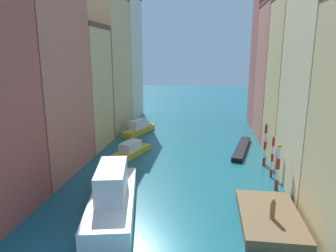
{
  "coord_description": "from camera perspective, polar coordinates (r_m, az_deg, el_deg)",
  "views": [
    {
      "loc": [
        3.11,
        -17.15,
        12.11
      ],
      "look_at": [
        -2.79,
        27.38,
        1.5
      ],
      "focal_mm": 32.93,
      "sensor_mm": 36.0,
      "label": 1
    }
  ],
  "objects": [
    {
      "name": "motorboat_0",
      "position": [
        47.94,
        -5.49,
        -0.44
      ],
      "size": [
        4.07,
        7.26,
        2.12
      ],
      "color": "gold",
      "rests_on": "ground"
    },
    {
      "name": "building_left_2",
      "position": [
        41.66,
        -16.13,
        6.91
      ],
      "size": [
        6.65,
        7.72,
        15.68
      ],
      "color": "#DBB77A",
      "rests_on": "ground"
    },
    {
      "name": "building_left_3",
      "position": [
        50.21,
        -12.02,
        11.19
      ],
      "size": [
        6.65,
        10.28,
        21.02
      ],
      "color": "#DBB77A",
      "rests_on": "ground"
    },
    {
      "name": "gondola_black",
      "position": [
        40.64,
        13.5,
        -4.03
      ],
      "size": [
        3.32,
        9.92,
        0.53
      ],
      "color": "black",
      "rests_on": "ground"
    },
    {
      "name": "motorboat_1",
      "position": [
        37.91,
        -6.94,
        -4.47
      ],
      "size": [
        3.95,
        6.79,
        1.68
      ],
      "color": "gold",
      "rests_on": "ground"
    },
    {
      "name": "building_left_4",
      "position": [
        59.71,
        -8.82,
        12.22
      ],
      "size": [
        6.65,
        9.33,
        22.29
      ],
      "color": "beige",
      "rests_on": "ground"
    },
    {
      "name": "building_right_2",
      "position": [
        38.43,
        23.48,
        8.01
      ],
      "size": [
        6.65,
        7.99,
        18.58
      ],
      "color": "#DBB77A",
      "rests_on": "ground"
    },
    {
      "name": "building_right_1",
      "position": [
        29.82,
        28.35,
        9.19
      ],
      "size": [
        6.65,
        9.5,
        21.55
      ],
      "color": "beige",
      "rests_on": "ground"
    },
    {
      "name": "mooring_pole_1",
      "position": [
        32.3,
        18.77,
        -5.29
      ],
      "size": [
        0.29,
        0.29,
        4.33
      ],
      "color": "red",
      "rests_on": "ground"
    },
    {
      "name": "mooring_pole_0",
      "position": [
        29.46,
        19.68,
        -7.13
      ],
      "size": [
        0.36,
        0.36,
        4.35
      ],
      "color": "red",
      "rests_on": "ground"
    },
    {
      "name": "building_left_1",
      "position": [
        33.28,
        -22.7,
        8.38
      ],
      "size": [
        6.65,
        10.72,
        19.67
      ],
      "color": "#C6705B",
      "rests_on": "ground"
    },
    {
      "name": "vaporetto_white",
      "position": [
        25.15,
        -10.25,
        -12.45
      ],
      "size": [
        5.48,
        11.54,
        3.62
      ],
      "color": "white",
      "rests_on": "ground"
    },
    {
      "name": "mooring_pole_3",
      "position": [
        35.7,
        17.62,
        -3.42
      ],
      "size": [
        0.27,
        0.27,
        4.37
      ],
      "color": "red",
      "rests_on": "ground"
    },
    {
      "name": "person_on_dock",
      "position": [
        23.61,
        18.83,
        -14.35
      ],
      "size": [
        0.36,
        0.36,
        1.54
      ],
      "color": "olive",
      "rests_on": "waterfront_dock"
    },
    {
      "name": "mooring_pole_2",
      "position": [
        35.22,
        17.52,
        -3.2
      ],
      "size": [
        0.29,
        0.29,
        4.88
      ],
      "color": "red",
      "rests_on": "ground"
    },
    {
      "name": "building_right_3",
      "position": [
        47.04,
        20.6,
        9.38
      ],
      "size": [
        6.65,
        9.42,
        19.16
      ],
      "color": "#C6705B",
      "rests_on": "ground"
    },
    {
      "name": "building_right_4",
      "position": [
        55.17,
        18.8,
        11.32
      ],
      "size": [
        6.65,
        7.17,
        21.73
      ],
      "color": "#B25147",
      "rests_on": "ground"
    },
    {
      "name": "waterfront_dock",
      "position": [
        24.77,
        18.26,
        -15.75
      ],
      "size": [
        4.26,
        7.46,
        0.73
      ],
      "color": "brown",
      "rests_on": "ground"
    },
    {
      "name": "ground_plane",
      "position": [
        43.49,
        3.15,
        -2.9
      ],
      "size": [
        154.0,
        154.0,
        0.0
      ],
      "primitive_type": "plane",
      "color": "#196070"
    }
  ]
}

